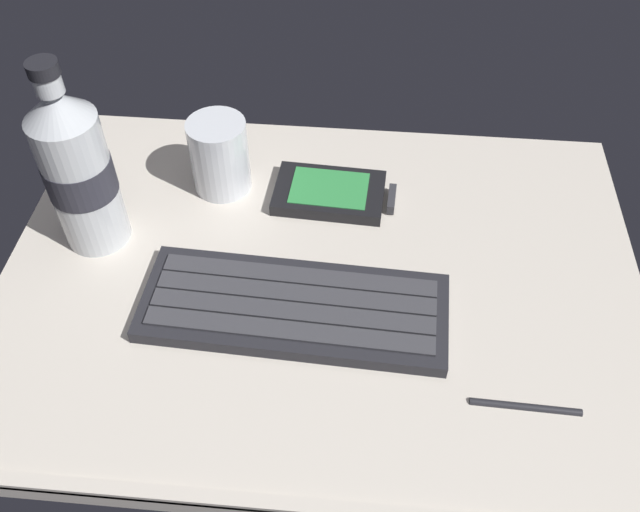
{
  "coord_description": "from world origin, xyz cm",
  "views": [
    {
      "loc": [
        3.95,
        -44.14,
        52.36
      ],
      "look_at": [
        0.0,
        0.0,
        3.0
      ],
      "focal_mm": 38.45,
      "sensor_mm": 36.0,
      "label": 1
    }
  ],
  "objects_px": {
    "juice_cup": "(220,158)",
    "stylus_pen": "(526,405)",
    "handheld_device": "(335,193)",
    "water_bottle": "(78,170)",
    "keyboard": "(294,307)"
  },
  "relations": [
    {
      "from": "juice_cup",
      "to": "stylus_pen",
      "type": "distance_m",
      "value": 0.4
    },
    {
      "from": "handheld_device",
      "to": "juice_cup",
      "type": "distance_m",
      "value": 0.13
    },
    {
      "from": "stylus_pen",
      "to": "handheld_device",
      "type": "bearing_deg",
      "value": 128.22
    },
    {
      "from": "handheld_device",
      "to": "water_bottle",
      "type": "distance_m",
      "value": 0.27
    },
    {
      "from": "keyboard",
      "to": "water_bottle",
      "type": "bearing_deg",
      "value": 158.8
    },
    {
      "from": "keyboard",
      "to": "stylus_pen",
      "type": "distance_m",
      "value": 0.23
    },
    {
      "from": "handheld_device",
      "to": "keyboard",
      "type": "bearing_deg",
      "value": -99.44
    },
    {
      "from": "juice_cup",
      "to": "water_bottle",
      "type": "bearing_deg",
      "value": -142.47
    },
    {
      "from": "keyboard",
      "to": "stylus_pen",
      "type": "height_order",
      "value": "keyboard"
    },
    {
      "from": "handheld_device",
      "to": "stylus_pen",
      "type": "bearing_deg",
      "value": -53.51
    },
    {
      "from": "handheld_device",
      "to": "water_bottle",
      "type": "height_order",
      "value": "water_bottle"
    },
    {
      "from": "water_bottle",
      "to": "stylus_pen",
      "type": "relative_size",
      "value": 2.19
    },
    {
      "from": "keyboard",
      "to": "stylus_pen",
      "type": "relative_size",
      "value": 3.1
    },
    {
      "from": "keyboard",
      "to": "juice_cup",
      "type": "height_order",
      "value": "juice_cup"
    },
    {
      "from": "keyboard",
      "to": "water_bottle",
      "type": "relative_size",
      "value": 1.42
    }
  ]
}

